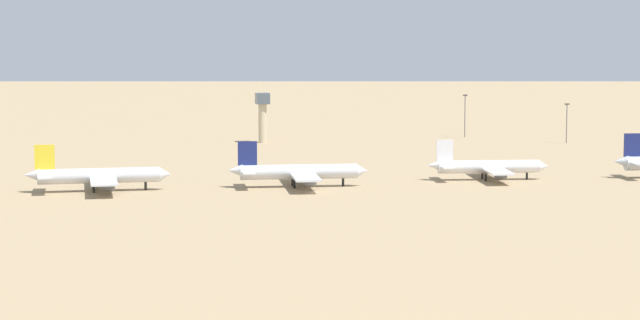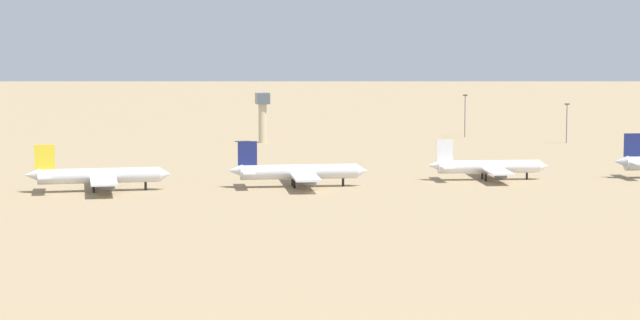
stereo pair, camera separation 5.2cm
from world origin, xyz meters
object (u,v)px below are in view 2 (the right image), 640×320
object	(u,v)px
control_tower	(263,113)
parked_jet_white_5	(488,167)
light_pole_mid	(567,120)
parked_jet_yellow_3	(98,176)
light_pole_west	(465,113)
parked_jet_navy_4	(297,172)

from	to	relation	value
control_tower	parked_jet_white_5	bearing A→B (deg)	-69.75
light_pole_mid	control_tower	bearing A→B (deg)	167.61
parked_jet_white_5	light_pole_mid	size ratio (longest dim) A/B	2.35
parked_jet_yellow_3	control_tower	size ratio (longest dim) A/B	2.04
control_tower	light_pole_west	bearing A→B (deg)	5.12
parked_jet_yellow_3	light_pole_west	bearing A→B (deg)	42.76
parked_jet_yellow_3	light_pole_mid	xyz separation A→B (m)	(178.93, 105.03, 4.59)
parked_jet_yellow_3	parked_jet_navy_4	xyz separation A→B (m)	(54.74, -1.73, -0.01)
light_pole_west	light_pole_mid	distance (m)	44.37
parked_jet_yellow_3	parked_jet_white_5	xyz separation A→B (m)	(111.89, 2.94, -0.38)
parked_jet_navy_4	parked_jet_white_5	size ratio (longest dim) A/B	1.10
parked_jet_white_5	control_tower	xyz separation A→B (m)	(-46.89, 127.13, 7.69)
control_tower	parked_jet_yellow_3	bearing A→B (deg)	-116.55
parked_jet_yellow_3	light_pole_west	distance (m)	202.72
parked_jet_navy_4	parked_jet_white_5	xyz separation A→B (m)	(57.15, 4.67, -0.37)
parked_jet_navy_4	parked_jet_white_5	world-z (taller)	parked_jet_navy_4
light_pole_west	light_pole_mid	xyz separation A→B (m)	(30.14, -32.54, -1.01)
control_tower	light_pole_mid	size ratio (longest dim) A/B	1.25
parked_jet_navy_4	light_pole_mid	bearing A→B (deg)	44.95
parked_jet_yellow_3	light_pole_west	world-z (taller)	light_pole_west
light_pole_mid	parked_jet_yellow_3	bearing A→B (deg)	-149.59
light_pole_mid	parked_jet_white_5	bearing A→B (deg)	-123.29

